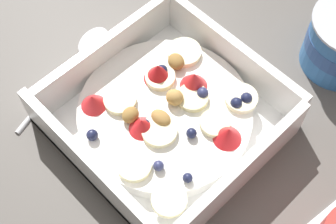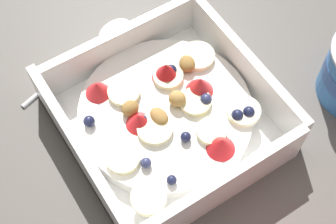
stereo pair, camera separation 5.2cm
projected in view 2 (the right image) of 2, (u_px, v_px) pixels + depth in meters
ground_plane at (156, 127)px, 0.55m from camera, size 2.40×2.40×0.00m
fruit_bowl at (168, 116)px, 0.53m from camera, size 0.21×0.21×0.06m
spoon at (99, 42)px, 0.60m from camera, size 0.07×0.17×0.01m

